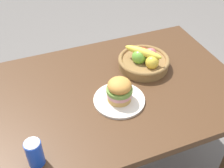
{
  "coord_description": "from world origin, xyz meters",
  "views": [
    {
      "loc": [
        -0.38,
        -1.02,
        1.73
      ],
      "look_at": [
        0.01,
        -0.03,
        0.81
      ],
      "focal_mm": 45.26,
      "sensor_mm": 36.0,
      "label": 1
    }
  ],
  "objects_px": {
    "plate": "(119,100)",
    "sandwich": "(119,90)",
    "soda_can": "(35,153)",
    "fruit_basket": "(144,60)"
  },
  "relations": [
    {
      "from": "plate",
      "to": "soda_can",
      "type": "xyz_separation_m",
      "value": [
        -0.44,
        -0.21,
        0.06
      ]
    },
    {
      "from": "plate",
      "to": "sandwich",
      "type": "height_order",
      "value": "sandwich"
    },
    {
      "from": "plate",
      "to": "fruit_basket",
      "type": "height_order",
      "value": "fruit_basket"
    },
    {
      "from": "sandwich",
      "to": "soda_can",
      "type": "distance_m",
      "value": 0.49
    },
    {
      "from": "sandwich",
      "to": "soda_can",
      "type": "bearing_deg",
      "value": -154.73
    },
    {
      "from": "sandwich",
      "to": "fruit_basket",
      "type": "xyz_separation_m",
      "value": [
        0.23,
        0.2,
        -0.03
      ]
    },
    {
      "from": "plate",
      "to": "soda_can",
      "type": "distance_m",
      "value": 0.49
    },
    {
      "from": "fruit_basket",
      "to": "plate",
      "type": "bearing_deg",
      "value": -138.79
    },
    {
      "from": "sandwich",
      "to": "soda_can",
      "type": "xyz_separation_m",
      "value": [
        -0.44,
        -0.21,
        -0.01
      ]
    },
    {
      "from": "sandwich",
      "to": "plate",
      "type": "bearing_deg",
      "value": 90.0
    }
  ]
}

